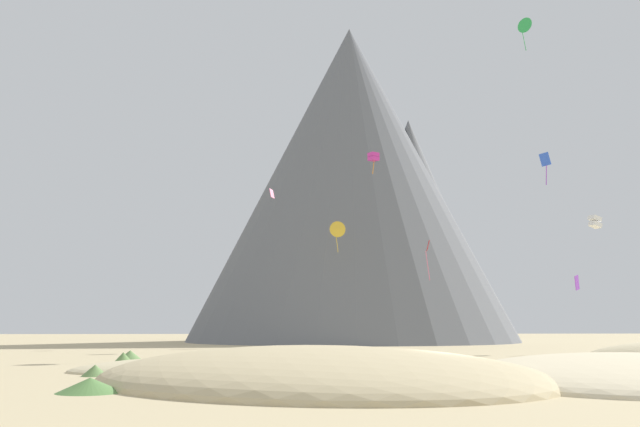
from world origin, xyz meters
name	(u,v)px	position (x,y,z in m)	size (l,w,h in m)	color
ground_plane	(452,383)	(0.00, 0.00, 0.00)	(400.00, 400.00, 0.00)	#C6B284
dune_foreground_left	(316,381)	(-6.10, 1.67, 0.00)	(23.12, 19.32, 3.35)	#C6B284
dune_foreground_right	(633,376)	(10.64, 3.61, 0.00)	(25.75, 17.53, 2.30)	beige
dune_midground	(251,369)	(-9.40, 11.36, 0.00)	(21.48, 10.26, 1.72)	beige
bush_scatter_east	(353,369)	(-3.71, 6.36, 0.26)	(2.23, 2.23, 0.52)	#668C4C
bush_near_right	(90,385)	(-15.38, -3.17, 0.29)	(2.62, 2.62, 0.58)	#568442
bush_mid_center	(130,355)	(-19.06, 23.10, 0.37)	(1.89, 1.89, 0.73)	#668C4C
bush_far_right	(95,370)	(-17.42, 5.78, 0.30)	(1.40, 1.40, 0.60)	#668C4C
bush_low_patch	(123,357)	(-18.78, 19.24, 0.37)	(1.34, 1.34, 0.74)	#668C4C
rock_massif	(356,200)	(6.83, 83.70, 24.46)	(78.40, 78.40, 56.52)	slate
kite_violet_low	(577,283)	(21.47, 32.02, 6.75)	(0.87, 0.93, 1.55)	purple
kite_gold_mid	(338,229)	(0.82, 57.74, 15.45)	(2.18, 0.44, 4.23)	gold
kite_magenta_mid	(373,157)	(4.50, 49.52, 23.47)	(1.48, 1.48, 2.77)	#D1339E
kite_blue_mid	(545,162)	(18.14, 30.08, 18.27)	(1.11, 0.61, 3.22)	blue
kite_red_low	(428,252)	(10.63, 47.60, 11.36)	(0.61, 0.63, 4.80)	red
kite_white_low	(595,222)	(26.30, 37.09, 13.59)	(1.31, 1.25, 1.41)	white
kite_green_high	(525,26)	(22.34, 43.25, 38.64)	(1.40, 1.63, 4.22)	green
kite_rainbow_mid	(272,193)	(-8.10, 56.61, 20.03)	(0.75, 1.10, 1.36)	#E5668C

